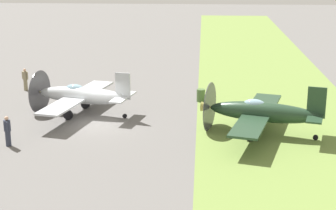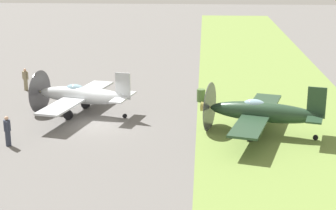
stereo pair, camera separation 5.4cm
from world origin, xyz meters
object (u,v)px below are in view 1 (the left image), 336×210
(airplane_wingman, at_px, (261,112))
(fuel_drum, at_px, (201,95))
(ground_crew_chief, at_px, (25,79))
(airplane_lead, at_px, (81,95))
(ground_crew_mechanic, at_px, (7,130))

(airplane_wingman, height_order, fuel_drum, airplane_wingman)
(airplane_wingman, relative_size, ground_crew_chief, 5.33)
(airplane_lead, height_order, ground_crew_mechanic, airplane_lead)
(ground_crew_chief, relative_size, fuel_drum, 1.92)
(ground_crew_mechanic, bearing_deg, ground_crew_chief, -5.17)
(ground_crew_mechanic, xyz_separation_m, fuel_drum, (9.98, -10.66, -0.46))
(ground_crew_chief, distance_m, fuel_drum, 13.89)
(ground_crew_chief, bearing_deg, fuel_drum, 18.03)
(airplane_wingman, xyz_separation_m, fuel_drum, (7.05, 3.59, -0.92))
(ground_crew_chief, xyz_separation_m, fuel_drum, (-2.36, -13.68, -0.46))
(airplane_lead, height_order, fuel_drum, airplane_lead)
(airplane_lead, xyz_separation_m, airplane_wingman, (-3.30, -11.50, 0.05))
(fuel_drum, bearing_deg, ground_crew_mechanic, 133.12)
(ground_crew_mechanic, bearing_deg, airplane_wingman, -97.28)
(ground_crew_mechanic, relative_size, fuel_drum, 1.92)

